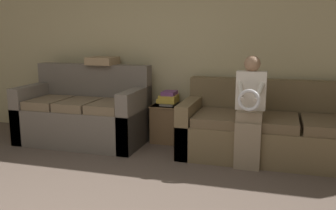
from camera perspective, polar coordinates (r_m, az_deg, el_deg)
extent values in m
cube|color=#C6B789|center=(5.18, 0.89, 9.00)|extent=(7.82, 0.06, 2.55)
cube|color=brown|center=(4.60, 15.48, -5.27)|extent=(2.12, 0.97, 0.40)
cube|color=brown|center=(4.88, 15.86, 0.94)|extent=(2.12, 0.20, 0.48)
cube|color=brown|center=(4.68, 3.46, -3.07)|extent=(0.16, 0.97, 0.64)
cube|color=brown|center=(4.48, 7.93, -2.00)|extent=(0.56, 0.73, 0.11)
cube|color=brown|center=(4.44, 15.62, -2.45)|extent=(0.56, 0.73, 0.11)
cube|color=brown|center=(4.47, 23.34, -2.85)|extent=(0.56, 0.73, 0.11)
cube|color=#70665B|center=(5.15, -12.76, -2.93)|extent=(1.65, 0.87, 0.48)
cube|color=#70665B|center=(5.35, -11.24, 3.22)|extent=(1.65, 0.20, 0.54)
cube|color=#70665B|center=(5.52, -19.59, -0.93)|extent=(0.16, 0.87, 0.75)
cube|color=#70665B|center=(4.80, -5.03, -2.05)|extent=(0.16, 0.87, 0.75)
cube|color=#7A664C|center=(5.24, -17.67, 0.34)|extent=(0.42, 0.63, 0.11)
cube|color=#7A664C|center=(5.00, -13.46, 0.08)|extent=(0.42, 0.63, 0.11)
cube|color=#7A664C|center=(4.80, -8.86, -0.21)|extent=(0.42, 0.63, 0.11)
cube|color=gray|center=(4.13, 12.00, -6.17)|extent=(0.27, 0.10, 0.51)
cube|color=gray|center=(4.19, 12.33, -1.55)|extent=(0.27, 0.28, 0.11)
cube|color=silver|center=(4.21, 12.56, 2.20)|extent=(0.32, 0.14, 0.42)
sphere|color=#A37A5B|center=(4.17, 12.72, 6.16)|extent=(0.18, 0.18, 0.18)
torus|color=silver|center=(3.95, 12.23, 0.71)|extent=(0.23, 0.04, 0.23)
cylinder|color=silver|center=(4.08, 11.00, 2.44)|extent=(0.12, 0.31, 0.23)
cylinder|color=silver|center=(4.06, 13.87, 2.29)|extent=(0.12, 0.31, 0.23)
cube|color=brown|center=(5.07, 0.20, -2.76)|extent=(0.42, 0.41, 0.50)
cube|color=brown|center=(5.01, 0.20, -0.06)|extent=(0.44, 0.43, 0.02)
cube|color=gray|center=(5.01, 0.13, 0.25)|extent=(0.18, 0.28, 0.04)
cube|color=gold|center=(4.99, 0.01, 0.73)|extent=(0.25, 0.28, 0.05)
cube|color=gold|center=(4.98, 0.11, 1.27)|extent=(0.22, 0.26, 0.04)
cube|color=#7A4284|center=(4.99, 0.21, 1.83)|extent=(0.17, 0.25, 0.05)
cube|color=#A38460|center=(5.24, -9.92, 6.65)|extent=(0.37, 0.37, 0.10)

